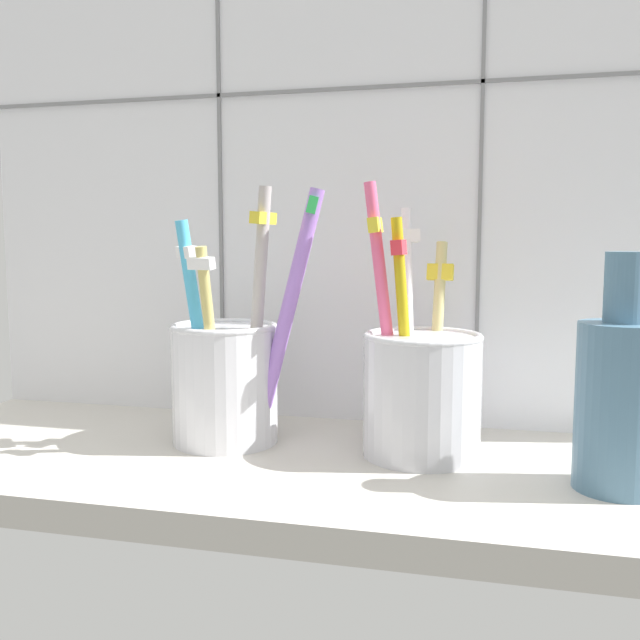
# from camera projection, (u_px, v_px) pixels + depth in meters

# --- Properties ---
(counter_slab) EXTENTS (0.64, 0.22, 0.02)m
(counter_slab) POSITION_uv_depth(u_px,v_px,m) (311.00, 473.00, 0.48)
(counter_slab) COLOR #BCB7AD
(counter_slab) RESTS_ON ground
(tile_wall_back) EXTENTS (0.64, 0.02, 0.45)m
(tile_wall_back) POSITION_uv_depth(u_px,v_px,m) (347.00, 171.00, 0.57)
(tile_wall_back) COLOR white
(tile_wall_back) RESTS_ON ground
(toothbrush_cup_left) EXTENTS (0.12, 0.08, 0.19)m
(toothbrush_cup_left) POSITION_uv_depth(u_px,v_px,m) (227.00, 375.00, 0.51)
(toothbrush_cup_left) COLOR silver
(toothbrush_cup_left) RESTS_ON counter_slab
(toothbrush_cup_right) EXTENTS (0.08, 0.09, 0.19)m
(toothbrush_cup_right) POSITION_uv_depth(u_px,v_px,m) (421.00, 387.00, 0.48)
(toothbrush_cup_right) COLOR silver
(toothbrush_cup_right) RESTS_ON counter_slab
(ceramic_vase) EXTENTS (0.05, 0.05, 0.14)m
(ceramic_vase) POSITION_uv_depth(u_px,v_px,m) (621.00, 397.00, 0.41)
(ceramic_vase) COLOR slate
(ceramic_vase) RESTS_ON counter_slab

